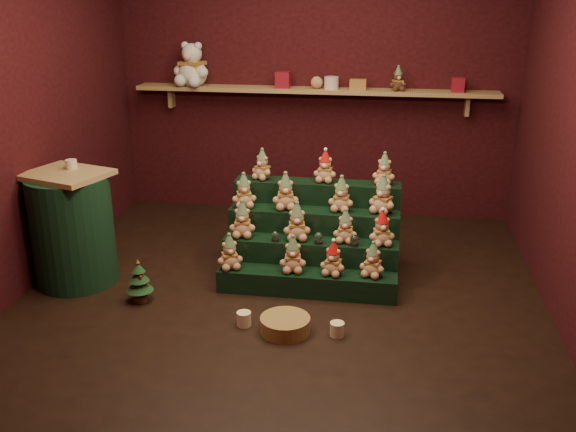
% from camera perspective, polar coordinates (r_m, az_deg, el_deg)
% --- Properties ---
extents(ground, '(4.00, 4.00, 0.00)m').
position_cam_1_polar(ground, '(5.09, -0.46, -6.74)').
color(ground, black).
rests_on(ground, ground).
extents(back_wall, '(4.00, 0.10, 2.80)m').
position_cam_1_polar(back_wall, '(6.65, 2.49, 12.18)').
color(back_wall, black).
rests_on(back_wall, ground).
extents(front_wall, '(4.00, 0.10, 2.80)m').
position_cam_1_polar(front_wall, '(2.70, -7.74, 0.83)').
color(front_wall, black).
rests_on(front_wall, ground).
extents(left_wall, '(0.10, 4.00, 2.80)m').
position_cam_1_polar(left_wall, '(5.37, -22.91, 8.88)').
color(left_wall, black).
rests_on(left_wall, ground).
extents(back_shelf, '(3.60, 0.26, 0.24)m').
position_cam_1_polar(back_shelf, '(6.49, 2.29, 11.05)').
color(back_shelf, tan).
rests_on(back_shelf, ground).
extents(riser_tier_front, '(1.40, 0.22, 0.18)m').
position_cam_1_polar(riser_tier_front, '(5.03, 1.66, -5.95)').
color(riser_tier_front, black).
rests_on(riser_tier_front, ground).
extents(riser_tier_midfront, '(1.40, 0.22, 0.36)m').
position_cam_1_polar(riser_tier_midfront, '(5.19, 1.98, -4.02)').
color(riser_tier_midfront, black).
rests_on(riser_tier_midfront, ground).
extents(riser_tier_midback, '(1.40, 0.22, 0.54)m').
position_cam_1_polar(riser_tier_midback, '(5.36, 2.29, -2.20)').
color(riser_tier_midback, black).
rests_on(riser_tier_midback, ground).
extents(riser_tier_back, '(1.40, 0.22, 0.72)m').
position_cam_1_polar(riser_tier_back, '(5.53, 2.58, -0.50)').
color(riser_tier_back, black).
rests_on(riser_tier_back, ground).
extents(teddy_0, '(0.26, 0.25, 0.28)m').
position_cam_1_polar(teddy_0, '(5.03, -5.22, -3.18)').
color(teddy_0, tan).
rests_on(teddy_0, riser_tier_front).
extents(teddy_1, '(0.22, 0.21, 0.29)m').
position_cam_1_polar(teddy_1, '(4.95, 0.43, -3.41)').
color(teddy_1, tan).
rests_on(teddy_1, riser_tier_front).
extents(teddy_2, '(0.23, 0.21, 0.27)m').
position_cam_1_polar(teddy_2, '(4.91, 4.04, -3.77)').
color(teddy_2, tan).
rests_on(teddy_2, riser_tier_front).
extents(teddy_3, '(0.24, 0.22, 0.27)m').
position_cam_1_polar(teddy_3, '(4.92, 7.56, -3.86)').
color(teddy_3, tan).
rests_on(teddy_3, riser_tier_front).
extents(teddy_4, '(0.23, 0.21, 0.30)m').
position_cam_1_polar(teddy_4, '(5.16, -4.08, -0.28)').
color(teddy_4, tan).
rests_on(teddy_4, riser_tier_midfront).
extents(teddy_5, '(0.25, 0.23, 0.30)m').
position_cam_1_polar(teddy_5, '(5.09, 0.80, -0.48)').
color(teddy_5, tan).
rests_on(teddy_5, riser_tier_midfront).
extents(teddy_6, '(0.20, 0.18, 0.26)m').
position_cam_1_polar(teddy_6, '(5.06, 5.13, -0.90)').
color(teddy_6, tan).
rests_on(teddy_6, riser_tier_midfront).
extents(teddy_7, '(0.24, 0.22, 0.28)m').
position_cam_1_polar(teddy_7, '(5.03, 8.34, -1.06)').
color(teddy_7, tan).
rests_on(teddy_7, riser_tier_midfront).
extents(teddy_8, '(0.25, 0.24, 0.28)m').
position_cam_1_polar(teddy_8, '(5.31, -3.94, 2.27)').
color(teddy_8, tan).
rests_on(teddy_8, riser_tier_midback).
extents(teddy_9, '(0.25, 0.23, 0.30)m').
position_cam_1_polar(teddy_9, '(5.25, -0.22, 2.22)').
color(teddy_9, tan).
rests_on(teddy_9, riser_tier_midback).
extents(teddy_10, '(0.23, 0.21, 0.29)m').
position_cam_1_polar(teddy_10, '(5.22, 4.77, 1.96)').
color(teddy_10, tan).
rests_on(teddy_10, riser_tier_midback).
extents(teddy_11, '(0.29, 0.28, 0.31)m').
position_cam_1_polar(teddy_11, '(5.20, 8.46, 1.88)').
color(teddy_11, tan).
rests_on(teddy_11, riser_tier_midback).
extents(teddy_12, '(0.24, 0.23, 0.26)m').
position_cam_1_polar(teddy_12, '(5.45, -2.30, 4.60)').
color(teddy_12, tan).
rests_on(teddy_12, riser_tier_back).
extents(teddy_13, '(0.21, 0.19, 0.27)m').
position_cam_1_polar(teddy_13, '(5.38, 3.33, 4.43)').
color(teddy_13, tan).
rests_on(teddy_13, riser_tier_back).
extents(teddy_14, '(0.21, 0.20, 0.26)m').
position_cam_1_polar(teddy_14, '(5.37, 8.56, 4.18)').
color(teddy_14, tan).
rests_on(teddy_14, riser_tier_back).
extents(snow_globe_a, '(0.06, 0.06, 0.08)m').
position_cam_1_polar(snow_globe_a, '(5.09, -1.15, -1.81)').
color(snow_globe_a, black).
rests_on(snow_globe_a, riser_tier_midfront).
extents(snow_globe_b, '(0.07, 0.07, 0.09)m').
position_cam_1_polar(snow_globe_b, '(5.04, 2.73, -1.98)').
color(snow_globe_b, black).
rests_on(snow_globe_b, riser_tier_midfront).
extents(snow_globe_c, '(0.07, 0.07, 0.09)m').
position_cam_1_polar(snow_globe_c, '(5.02, 5.92, -2.14)').
color(snow_globe_c, black).
rests_on(snow_globe_c, riser_tier_midfront).
extents(side_table, '(0.72, 0.66, 0.92)m').
position_cam_1_polar(side_table, '(5.38, -18.61, -1.06)').
color(side_table, tan).
rests_on(side_table, ground).
extents(table_ornament, '(0.09, 0.09, 0.07)m').
position_cam_1_polar(table_ornament, '(5.31, -18.71, 4.39)').
color(table_ornament, beige).
rests_on(table_ornament, side_table).
extents(mini_christmas_tree, '(0.21, 0.21, 0.35)m').
position_cam_1_polar(mini_christmas_tree, '(5.00, -13.08, -5.64)').
color(mini_christmas_tree, '#442F18').
rests_on(mini_christmas_tree, ground).
extents(mug_left, '(0.10, 0.10, 0.10)m').
position_cam_1_polar(mug_left, '(4.60, -3.94, -9.11)').
color(mug_left, '#F6E6B5').
rests_on(mug_left, ground).
extents(mug_right, '(0.10, 0.10, 0.10)m').
position_cam_1_polar(mug_right, '(4.48, 4.39, -10.00)').
color(mug_right, '#F6E6B5').
rests_on(mug_right, ground).
extents(wicker_basket, '(0.35, 0.35, 0.11)m').
position_cam_1_polar(wicker_basket, '(4.51, -0.26, -9.63)').
color(wicker_basket, olive).
rests_on(wicker_basket, ground).
extents(white_bear, '(0.47, 0.44, 0.55)m').
position_cam_1_polar(white_bear, '(6.67, -8.53, 13.68)').
color(white_bear, white).
rests_on(white_bear, back_shelf).
extents(brown_bear, '(0.20, 0.19, 0.23)m').
position_cam_1_polar(brown_bear, '(6.39, 9.75, 11.93)').
color(brown_bear, '#4C2D19').
rests_on(brown_bear, back_shelf).
extents(gift_tin_red_a, '(0.14, 0.14, 0.16)m').
position_cam_1_polar(gift_tin_red_a, '(6.49, -0.45, 12.02)').
color(gift_tin_red_a, maroon).
rests_on(gift_tin_red_a, back_shelf).
extents(gift_tin_cream, '(0.14, 0.14, 0.12)m').
position_cam_1_polar(gift_tin_cream, '(6.43, 3.87, 11.72)').
color(gift_tin_cream, beige).
rests_on(gift_tin_cream, back_shelf).
extents(gift_tin_red_b, '(0.12, 0.12, 0.14)m').
position_cam_1_polar(gift_tin_red_b, '(6.44, 14.85, 11.22)').
color(gift_tin_red_b, maroon).
rests_on(gift_tin_red_b, back_shelf).
extents(shelf_plush_ball, '(0.12, 0.12, 0.12)m').
position_cam_1_polar(shelf_plush_ball, '(6.45, 2.57, 11.77)').
color(shelf_plush_ball, tan).
rests_on(shelf_plush_ball, back_shelf).
extents(scarf_gift_box, '(0.16, 0.10, 0.10)m').
position_cam_1_polar(scarf_gift_box, '(6.42, 6.24, 11.54)').
color(scarf_gift_box, '#D25B1D').
rests_on(scarf_gift_box, back_shelf).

